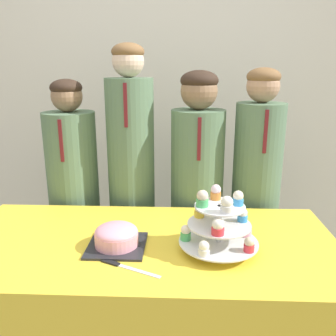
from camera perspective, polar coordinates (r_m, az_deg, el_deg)
name	(u,v)px	position (r m, az deg, el deg)	size (l,w,h in m)	color
wall_back	(164,82)	(2.73, -0.70, 13.60)	(9.00, 0.06, 2.70)	beige
table	(147,317)	(1.74, -3.32, -22.74)	(1.61, 0.76, 0.76)	yellow
round_cake	(116,236)	(1.48, -8.27, -10.79)	(0.23, 0.23, 0.10)	#232328
cake_knife	(120,266)	(1.37, -7.64, -15.27)	(0.23, 0.12, 0.01)	silver
cupcake_stand	(219,223)	(1.42, 8.20, -8.72)	(0.31, 0.31, 0.26)	silver
student_0	(75,209)	(2.16, -14.64, -6.37)	(0.29, 0.29, 1.40)	#567556
student_1	(132,194)	(2.05, -5.79, -4.12)	(0.26, 0.26, 1.58)	#567556
student_2	(196,206)	(2.06, 4.58, -6.05)	(0.29, 0.30, 1.45)	#567556
student_3	(254,206)	(2.09, 13.71, -5.88)	(0.26, 0.27, 1.46)	#567556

